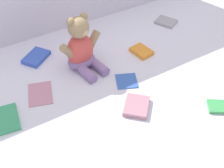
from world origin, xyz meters
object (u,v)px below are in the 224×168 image
Objects in this scene: teddy_bear at (82,49)px; book_case_0 at (36,57)px; book_case_6 at (127,81)px; book_case_2 at (136,106)px; book_case_3 at (166,22)px; book_case_8 at (141,51)px; book_case_7 at (5,119)px; book_case_4 at (40,93)px.

teddy_bear reaches higher than book_case_0.
book_case_2 is at bearing -84.90° from book_case_6.
book_case_2 is at bearing 14.69° from book_case_3.
book_case_0 reaches higher than book_case_8.
book_case_3 is 1.12× the size of book_case_6.
book_case_0 is 0.44m from book_case_6.
book_case_0 is (-0.17, 0.15, -0.08)m from teddy_bear.
teddy_bear is at bearing -152.18° from book_case_7.
book_case_3 is (0.54, 0.09, -0.09)m from teddy_bear.
teddy_bear is at bearing 143.96° from book_case_6.
book_case_0 is 0.49m from book_case_8.
book_case_3 reaches higher than book_case_4.
book_case_4 is (-0.30, 0.26, -0.01)m from book_case_2.
book_case_8 is (-0.26, -0.15, 0.00)m from book_case_3.
book_case_3 is 0.97m from book_case_7.
book_case_4 is at bearing -178.56° from book_case_2.
book_case_3 is 0.52m from book_case_6.
book_case_0 is 0.37m from book_case_7.
book_case_2 is (0.23, -0.49, 0.00)m from book_case_0.
book_case_0 is 0.91× the size of book_case_4.
book_case_4 is 0.36m from book_case_6.
book_case_3 is (0.48, 0.43, -0.00)m from book_case_2.
book_case_8 is at bearing -164.71° from book_case_7.
book_case_6 is at bearing -69.52° from teddy_bear.
book_case_4 is at bearing -172.29° from teddy_bear.
book_case_8 is at bearing 61.68° from book_case_6.
book_case_3 is at bearing 56.68° from book_case_6.
teddy_bear is 0.24m from book_case_0.
teddy_bear is 2.26× the size of book_case_2.
book_case_7 is (-0.23, -0.29, -0.00)m from book_case_0.
book_case_7 is (-0.46, 0.20, -0.00)m from book_case_2.
book_case_8 is (0.22, 0.28, -0.00)m from book_case_2.
book_case_6 is at bearing 6.10° from book_case_3.
book_case_0 reaches higher than book_case_3.
book_case_7 is (-0.16, -0.07, 0.00)m from book_case_4.
book_case_3 is at bearing -157.76° from book_case_7.
book_case_7 is at bearing -160.18° from book_case_2.
book_case_6 is at bearing 3.45° from book_case_0.
book_case_6 is 0.69× the size of book_case_7.
book_case_2 is 0.35m from book_case_8.
book_case_6 is at bearing -177.28° from book_case_7.
book_case_4 is at bearing -149.77° from book_case_7.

